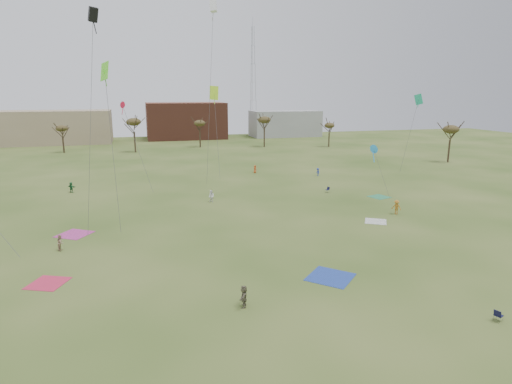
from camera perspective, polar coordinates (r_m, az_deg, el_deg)
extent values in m
plane|color=#2E4916|center=(34.72, 5.42, -13.28)|extent=(260.00, 260.00, 0.00)
imported|color=#A17D66|center=(47.22, -24.50, -6.13)|extent=(0.68, 0.83, 1.60)
imported|color=brown|center=(32.33, -1.63, -13.66)|extent=(0.99, 1.62, 1.67)
imported|color=#AE6F20|center=(58.30, 18.13, -1.93)|extent=(1.30, 1.39, 1.88)
imported|color=white|center=(61.83, -5.93, -0.57)|extent=(1.04, 1.06, 1.73)
imported|color=#216436|center=(73.47, -23.31, 0.58)|extent=(1.49, 1.38, 1.66)
imported|color=#C65222|center=(84.03, -0.14, 3.06)|extent=(0.89, 0.86, 1.54)
imported|color=#213498|center=(81.81, 8.20, 2.64)|extent=(0.58, 0.98, 1.51)
cube|color=#CE294C|center=(40.13, -25.89, -10.84)|extent=(3.65, 3.65, 0.03)
cube|color=#24419E|center=(37.89, 9.83, -11.07)|extent=(4.96, 4.96, 0.03)
cube|color=silver|center=(54.56, 15.59, -3.79)|extent=(3.47, 3.47, 0.03)
cube|color=#B9388A|center=(52.01, -22.94, -5.19)|extent=(4.41, 4.41, 0.03)
cube|color=#308455|center=(67.37, 16.02, -0.63)|extent=(3.39, 3.39, 0.03)
cube|color=#131435|center=(34.98, 29.50, -14.06)|extent=(0.65, 0.65, 0.04)
cube|color=#131435|center=(34.69, 29.38, -13.85)|extent=(0.30, 0.51, 0.44)
cube|color=#141437|center=(68.53, 9.44, 0.29)|extent=(0.64, 0.64, 0.04)
cube|color=#141437|center=(68.64, 9.58, 0.50)|extent=(0.30, 0.51, 0.44)
cone|color=red|center=(66.11, -17.30, 10.99)|extent=(0.99, 0.07, 0.99)
cube|color=red|center=(66.13, -17.27, 10.45)|extent=(0.08, 0.08, 1.62)
cylinder|color=#4C4C51|center=(65.46, -15.38, 5.49)|extent=(3.63, 2.25, 12.75)
cube|color=silver|center=(70.63, -5.69, 23.31)|extent=(0.93, 0.93, 1.59)
cube|color=silver|center=(70.47, -5.67, 22.57)|extent=(0.08, 0.08, 2.39)
cylinder|color=#4C4C51|center=(69.13, -6.14, 12.23)|extent=(1.82, 0.50, 27.10)
cube|color=black|center=(46.54, -20.81, 21.15)|extent=(0.76, 0.76, 1.31)
cube|color=black|center=(46.43, -20.73, 20.23)|extent=(0.08, 0.08, 1.97)
cylinder|color=#4C4C51|center=(46.12, -21.12, 7.67)|extent=(2.28, 0.24, 21.66)
cube|color=#19976F|center=(83.45, 20.76, 11.42)|extent=(0.92, 0.92, 1.81)
cube|color=#19976F|center=(83.46, 20.73, 10.98)|extent=(0.08, 0.08, 1.63)
cylinder|color=#4C4C51|center=(83.35, 19.63, 6.92)|extent=(2.38, 0.59, 13.27)
cube|color=#BFFB29|center=(76.26, -5.60, 12.95)|extent=(1.19, 1.19, 2.34)
cube|color=#BFFB29|center=(76.26, -5.59, 12.34)|extent=(0.08, 0.08, 2.10)
cylinder|color=#4C4C51|center=(74.41, -5.20, 7.41)|extent=(0.09, 4.50, 14.40)
cube|color=#5AD325|center=(47.06, -19.45, 14.88)|extent=(0.95, 0.95, 1.86)
cube|color=#5AD325|center=(47.03, -19.39, 14.09)|extent=(0.08, 0.08, 1.67)
cylinder|color=#4C4C51|center=(46.79, -18.44, 4.79)|extent=(0.52, 1.29, 16.55)
cone|color=#278FE0|center=(61.69, 15.35, 5.50)|extent=(1.26, 0.09, 1.26)
cube|color=#278FE0|center=(61.79, 15.30, 4.77)|extent=(0.08, 0.08, 2.06)
cylinder|color=#4C4C51|center=(62.24, 16.34, 2.31)|extent=(2.28, 1.34, 6.85)
cylinder|color=#3A2B1E|center=(123.14, -24.19, 5.78)|extent=(0.40, 0.40, 4.32)
ellipsoid|color=#473D1E|center=(122.76, -24.37, 7.70)|extent=(3.02, 3.02, 1.58)
cylinder|color=#3A2B1E|center=(117.68, -15.77, 6.40)|extent=(0.40, 0.40, 5.40)
ellipsoid|color=#473D1E|center=(117.24, -15.93, 8.94)|extent=(3.78, 3.78, 1.98)
cylinder|color=#3A2B1E|center=(124.89, -7.43, 6.98)|extent=(0.40, 0.40, 4.68)
ellipsoid|color=#473D1E|center=(124.50, -7.49, 9.05)|extent=(3.28, 3.28, 1.72)
cylinder|color=#3A2B1E|center=(124.78, 1.10, 7.22)|extent=(0.40, 0.40, 5.28)
ellipsoid|color=#473D1E|center=(124.36, 1.11, 9.56)|extent=(3.70, 3.70, 1.94)
cylinder|color=#3A2B1E|center=(126.55, 9.65, 6.87)|extent=(0.40, 0.40, 4.20)
ellipsoid|color=#473D1E|center=(126.19, 9.72, 8.70)|extent=(2.94, 2.94, 1.54)
cylinder|color=#3A2B1E|center=(106.10, 24.21, 4.97)|extent=(0.40, 0.40, 5.04)
ellipsoid|color=#473D1E|center=(105.62, 24.45, 7.58)|extent=(3.53, 3.53, 1.85)
cube|color=#937F60|center=(146.30, -24.95, 7.81)|extent=(32.00, 14.00, 10.00)
cube|color=brown|center=(150.18, -9.29, 9.33)|extent=(26.00, 16.00, 12.00)
cube|color=gray|center=(156.08, 3.85, 9.05)|extent=(24.00, 12.00, 9.00)
cylinder|color=#9EA3A8|center=(159.72, -0.10, 14.38)|extent=(0.16, 0.16, 38.00)
cylinder|color=#9EA3A8|center=(160.12, -0.66, 14.37)|extent=(0.16, 0.16, 38.00)
cylinder|color=#9EA3A8|center=(158.61, -0.51, 14.39)|extent=(0.16, 0.16, 38.00)
cylinder|color=#9EA3A8|center=(161.26, -0.44, 21.68)|extent=(0.10, 0.10, 3.00)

